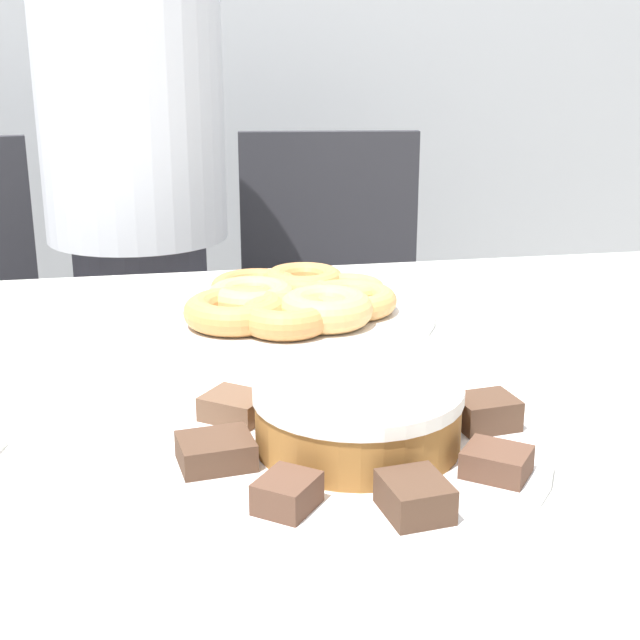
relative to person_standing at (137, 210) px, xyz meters
name	(u,v)px	position (x,y,z in m)	size (l,w,h in m)	color
table	(327,471)	(0.19, -0.83, -0.13)	(1.56, 1.06, 0.77)	silver
person_standing	(137,210)	(0.00, 0.00, 0.00)	(0.33, 0.33, 1.54)	#383842
office_chair_right	(333,359)	(0.40, 0.14, -0.37)	(0.49, 0.49, 0.92)	black
plate_cake	(357,449)	(0.19, -0.97, -0.04)	(0.33, 0.33, 0.01)	white
plate_donuts	(295,315)	(0.20, -0.57, -0.04)	(0.36, 0.36, 0.01)	white
frosted_cake	(357,414)	(0.19, -0.97, -0.01)	(0.18, 0.18, 0.05)	#9E662D
lamington_0	(497,462)	(0.29, -1.04, -0.02)	(0.07, 0.06, 0.02)	brown
lamington_1	(485,412)	(0.31, -0.95, -0.02)	(0.06, 0.05, 0.03)	#513828
lamington_2	(410,385)	(0.27, -0.87, -0.02)	(0.07, 0.07, 0.02)	#513828
lamington_3	(314,380)	(0.18, -0.85, -0.02)	(0.05, 0.06, 0.03)	#513828
lamington_4	(235,406)	(0.09, -0.89, -0.02)	(0.07, 0.07, 0.02)	brown
lamington_5	(216,451)	(0.07, -0.98, -0.02)	(0.07, 0.06, 0.02)	#513828
lamington_6	(287,493)	(0.12, -1.06, -0.02)	(0.06, 0.06, 0.02)	brown
lamington_7	(415,497)	(0.21, -1.09, -0.02)	(0.05, 0.06, 0.03)	#513828
donut_0	(295,300)	(0.20, -0.57, -0.02)	(0.11, 0.11, 0.03)	#D18E4C
donut_1	(349,300)	(0.27, -0.58, -0.02)	(0.12, 0.12, 0.03)	tan
donut_2	(347,291)	(0.28, -0.54, -0.02)	(0.10, 0.10, 0.03)	tan
donut_3	(304,281)	(0.23, -0.48, -0.02)	(0.11, 0.11, 0.03)	#D18E4C
donut_4	(256,287)	(0.16, -0.50, -0.02)	(0.12, 0.12, 0.03)	#C68447
donut_5	(251,298)	(0.15, -0.56, -0.02)	(0.11, 0.11, 0.04)	#E5AD66
donut_6	(236,311)	(0.12, -0.61, -0.02)	(0.13, 0.13, 0.04)	#D18E4C
donut_7	(286,317)	(0.18, -0.65, -0.02)	(0.11, 0.11, 0.04)	#D18E4C
donut_8	(326,309)	(0.23, -0.63, -0.01)	(0.12, 0.12, 0.04)	#E5AD66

